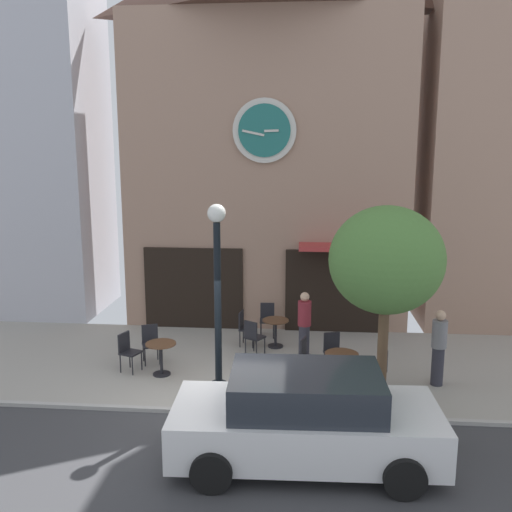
{
  "coord_description": "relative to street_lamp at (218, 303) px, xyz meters",
  "views": [
    {
      "loc": [
        1.58,
        -9.9,
        5.07
      ],
      "look_at": [
        0.49,
        2.63,
        2.61
      ],
      "focal_mm": 39.32,
      "sensor_mm": 36.0,
      "label": 1
    }
  ],
  "objects": [
    {
      "name": "cafe_chair_curbside",
      "position": [
        -2.3,
        1.27,
        -1.5
      ],
      "size": [
        0.52,
        0.52,
        0.9
      ],
      "color": "black",
      "rests_on": "ground_plane"
    },
    {
      "name": "neighbor_building_left",
      "position": [
        -7.4,
        6.12,
        3.95
      ],
      "size": [
        5.59,
        3.1,
        11.95
      ],
      "color": "#B2B2BC",
      "rests_on": "ground_plane"
    },
    {
      "name": "cafe_chair_facing_wall",
      "position": [
        2.38,
        1.66,
        -1.5
      ],
      "size": [
        0.5,
        0.5,
        0.9
      ],
      "color": "black",
      "rests_on": "ground_plane"
    },
    {
      "name": "clock_building",
      "position": [
        0.59,
        5.95,
        3.79
      ],
      "size": [
        7.97,
        4.14,
        11.21
      ],
      "color": "#9E7A66",
      "rests_on": "ground_plane"
    },
    {
      "name": "cafe_chair_by_entrance",
      "position": [
        3.28,
        0.55,
        -1.5
      ],
      "size": [
        0.54,
        0.54,
        0.9
      ],
      "color": "black",
      "rests_on": "ground_plane"
    },
    {
      "name": "pedestrian_grey",
      "position": [
        4.59,
        1.1,
        -1.17
      ],
      "size": [
        0.37,
        0.37,
        1.67
      ],
      "color": "#2D2D38",
      "rests_on": "ground_plane"
    },
    {
      "name": "cafe_chair_outer",
      "position": [
        0.19,
        3.18,
        -1.5
      ],
      "size": [
        0.46,
        0.46,
        0.9
      ],
      "color": "black",
      "rests_on": "ground_plane"
    },
    {
      "name": "cafe_table_rightmost",
      "position": [
        0.99,
        3.15,
        -1.53
      ],
      "size": [
        0.68,
        0.68,
        0.72
      ],
      "color": "black",
      "rests_on": "ground_plane"
    },
    {
      "name": "street_tree",
      "position": [
        3.23,
        -0.11,
        0.93
      ],
      "size": [
        2.17,
        1.95,
        4.01
      ],
      "color": "brown",
      "rests_on": "ground_plane"
    },
    {
      "name": "cafe_chair_mid_row",
      "position": [
        -1.93,
        1.86,
        -1.5
      ],
      "size": [
        0.52,
        0.52,
        0.9
      ],
      "color": "black",
      "rests_on": "ground_plane"
    },
    {
      "name": "parked_car_white",
      "position": [
        1.75,
        -2.18,
        -1.27
      ],
      "size": [
        4.36,
        2.14,
        1.55
      ],
      "color": "white",
      "rests_on": "ground_plane"
    },
    {
      "name": "cafe_table_center_right",
      "position": [
        2.52,
        0.81,
        -1.49
      ],
      "size": [
        0.72,
        0.72,
        0.75
      ],
      "color": "black",
      "rests_on": "ground_plane"
    },
    {
      "name": "cafe_chair_under_awning",
      "position": [
        0.72,
        3.98,
        -1.5
      ],
      "size": [
        0.42,
        0.42,
        0.9
      ],
      "color": "black",
      "rests_on": "ground_plane"
    },
    {
      "name": "cafe_chair_right_end",
      "position": [
        1.8,
        1.26,
        -1.5
      ],
      "size": [
        0.5,
        0.5,
        0.9
      ],
      "color": "black",
      "rests_on": "ground_plane"
    },
    {
      "name": "cafe_table_center",
      "position": [
        -1.48,
        1.12,
        -1.51
      ],
      "size": [
        0.69,
        0.69,
        0.75
      ],
      "color": "black",
      "rests_on": "ground_plane"
    },
    {
      "name": "ground_plane",
      "position": [
        0.1,
        -1.5,
        -2.06
      ],
      "size": [
        26.39,
        12.16,
        0.13
      ],
      "color": "#9E998E"
    },
    {
      "name": "pedestrian_maroon",
      "position": [
        1.72,
        2.37,
        -1.17
      ],
      "size": [
        0.42,
        0.42,
        1.67
      ],
      "color": "#2D2D38",
      "rests_on": "ground_plane"
    },
    {
      "name": "street_lamp",
      "position": [
        0.0,
        0.0,
        0.0
      ],
      "size": [
        0.36,
        0.36,
        4.0
      ],
      "color": "black",
      "rests_on": "ground_plane"
    },
    {
      "name": "cafe_chair_near_tree",
      "position": [
        0.47,
        2.48,
        -1.5
      ],
      "size": [
        0.55,
        0.55,
        0.9
      ],
      "color": "black",
      "rests_on": "ground_plane"
    }
  ]
}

